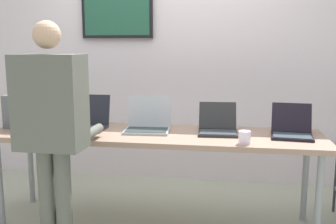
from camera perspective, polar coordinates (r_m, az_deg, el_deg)
name	(u,v)px	position (r m, az deg, el deg)	size (l,w,h in m)	color
back_wall	(173,66)	(4.15, 0.77, 6.85)	(8.00, 0.11, 2.47)	silver
workbench	(155,139)	(3.12, -1.97, -4.03)	(2.66, 0.70, 0.77)	#927460
equipment_box	(37,109)	(3.56, -18.72, 0.35)	(0.43, 0.40, 0.28)	#54575A
laptop_station_0	(86,121)	(3.33, -12.02, -1.32)	(0.36, 0.33, 0.27)	black
laptop_station_1	(148,123)	(3.17, -2.99, -1.67)	(0.38, 0.33, 0.27)	#A8B1B7
laptop_station_2	(218,126)	(3.12, 7.34, -2.09)	(0.32, 0.36, 0.23)	black
laptop_station_3	(292,129)	(3.13, 17.79, -2.41)	(0.34, 0.38, 0.24)	black
person	(52,120)	(2.67, -16.78, -1.08)	(0.44, 0.59, 1.62)	#56594F
coffee_mug	(245,137)	(2.80, 11.23, -3.69)	(0.09, 0.09, 0.09)	white
paper_sheet	(50,134)	(3.21, -17.04, -3.06)	(0.23, 0.31, 0.00)	white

